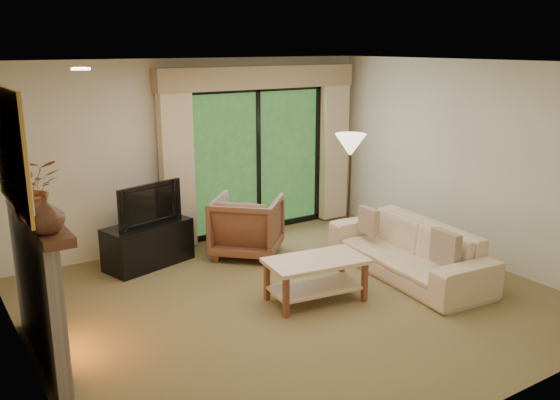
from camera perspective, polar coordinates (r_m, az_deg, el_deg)
floor at (r=6.73m, az=1.41°, el=-9.64°), size 5.50×5.50×0.00m
ceiling at (r=6.13m, az=1.57°, el=13.06°), size 5.50×5.50×0.00m
wall_back at (r=8.44m, az=-8.19°, el=4.52°), size 5.00×0.00×5.00m
wall_front at (r=4.56m, az=19.63°, el=-5.12°), size 5.00×0.00×5.00m
wall_left at (r=5.31m, az=-23.81°, el=-2.74°), size 0.00×5.00×5.00m
wall_right at (r=8.15m, az=17.67°, el=3.60°), size 0.00×5.00×5.00m
fireplace at (r=5.72m, az=-22.32°, el=-7.94°), size 0.24×1.70×1.37m
mirror at (r=5.37m, az=-24.53°, el=4.51°), size 0.07×1.45×1.02m
sliding_door at (r=8.89m, az=-2.15°, el=3.87°), size 2.26×0.10×2.16m
curtain_left at (r=8.18m, az=-9.91°, el=3.40°), size 0.45×0.18×2.35m
curtain_right at (r=9.54m, az=5.18°, el=5.18°), size 0.45×0.18×2.35m
cornice at (r=8.67m, az=-1.92°, el=11.72°), size 3.20×0.24×0.32m
media_console at (r=7.85m, az=-12.56°, el=-4.19°), size 1.21×0.79×0.56m
tv at (r=7.69m, az=-12.79°, el=-0.32°), size 0.93×0.37×0.54m
armchair at (r=8.01m, az=-3.18°, el=-2.50°), size 1.25×1.25×0.82m
sofa at (r=7.49m, az=12.19°, el=-4.69°), size 1.08×2.32×0.66m
pillow_near at (r=6.95m, az=15.63°, el=-4.48°), size 0.14×0.40×0.39m
pillow_far at (r=7.82m, az=8.53°, el=-2.00°), size 0.12×0.36×0.35m
coffee_table at (r=6.64m, az=3.45°, el=-7.69°), size 1.17×0.75×0.49m
floor_lamp at (r=8.32m, az=6.66°, el=0.89°), size 0.49×0.49×1.60m
vase at (r=4.88m, az=-21.64°, el=-1.32°), size 0.34×0.34×0.30m
branches at (r=5.30m, az=-22.79°, el=0.99°), size 0.48×0.43×0.51m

